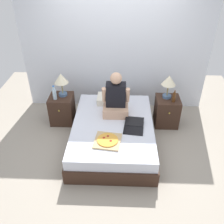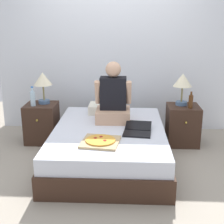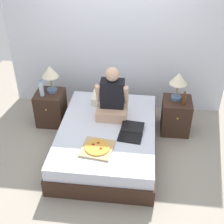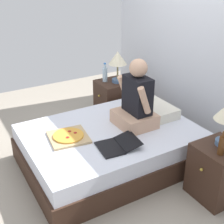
{
  "view_description": "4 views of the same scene",
  "coord_description": "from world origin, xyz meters",
  "px_view_note": "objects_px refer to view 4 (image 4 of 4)",
  "views": [
    {
      "loc": [
        0.12,
        -3.39,
        2.98
      ],
      "look_at": [
        -0.01,
        -0.06,
        0.71
      ],
      "focal_mm": 40.0,
      "sensor_mm": 36.0,
      "label": 1
    },
    {
      "loc": [
        0.21,
        -3.62,
        1.74
      ],
      "look_at": [
        0.04,
        -0.12,
        0.68
      ],
      "focal_mm": 50.0,
      "sensor_mm": 36.0,
      "label": 2
    },
    {
      "loc": [
        0.47,
        -3.5,
        3.13
      ],
      "look_at": [
        0.07,
        0.01,
        0.7
      ],
      "focal_mm": 50.0,
      "sensor_mm": 36.0,
      "label": 3
    },
    {
      "loc": [
        2.65,
        -1.52,
        2.15
      ],
      "look_at": [
        0.06,
        -0.01,
        0.69
      ],
      "focal_mm": 50.0,
      "sensor_mm": 36.0,
      "label": 4
    }
  ],
  "objects_px": {
    "beer_bottle": "(222,145)",
    "pizza_box": "(68,137)",
    "nightstand_left": "(113,100)",
    "lamp_on_left_nightstand": "(118,60)",
    "water_bottle": "(105,74)",
    "person_seated": "(136,102)",
    "laptop": "(116,146)",
    "nightstand_right": "(217,172)",
    "bed": "(110,147)"
  },
  "relations": [
    {
      "from": "bed",
      "to": "laptop",
      "type": "bearing_deg",
      "value": -21.34
    },
    {
      "from": "nightstand_left",
      "to": "lamp_on_left_nightstand",
      "type": "bearing_deg",
      "value": 51.37
    },
    {
      "from": "lamp_on_left_nightstand",
      "to": "laptop",
      "type": "relative_size",
      "value": 1.01
    },
    {
      "from": "beer_bottle",
      "to": "nightstand_left",
      "type": "bearing_deg",
      "value": 177.28
    },
    {
      "from": "water_bottle",
      "to": "lamp_on_left_nightstand",
      "type": "bearing_deg",
      "value": 49.4
    },
    {
      "from": "laptop",
      "to": "pizza_box",
      "type": "height_order",
      "value": "laptop"
    },
    {
      "from": "nightstand_left",
      "to": "nightstand_right",
      "type": "bearing_deg",
      "value": 0.0
    },
    {
      "from": "water_bottle",
      "to": "laptop",
      "type": "distance_m",
      "value": 1.61
    },
    {
      "from": "nightstand_left",
      "to": "water_bottle",
      "type": "height_order",
      "value": "water_bottle"
    },
    {
      "from": "water_bottle",
      "to": "pizza_box",
      "type": "xyz_separation_m",
      "value": [
        1.03,
        -1.02,
        -0.22
      ]
    },
    {
      "from": "laptop",
      "to": "pizza_box",
      "type": "bearing_deg",
      "value": -140.13
    },
    {
      "from": "nightstand_left",
      "to": "water_bottle",
      "type": "relative_size",
      "value": 2.04
    },
    {
      "from": "pizza_box",
      "to": "nightstand_left",
      "type": "bearing_deg",
      "value": 130.61
    },
    {
      "from": "water_bottle",
      "to": "nightstand_right",
      "type": "height_order",
      "value": "water_bottle"
    },
    {
      "from": "lamp_on_left_nightstand",
      "to": "laptop",
      "type": "height_order",
      "value": "lamp_on_left_nightstand"
    },
    {
      "from": "nightstand_right",
      "to": "laptop",
      "type": "distance_m",
      "value": 1.03
    },
    {
      "from": "person_seated",
      "to": "lamp_on_left_nightstand",
      "type": "bearing_deg",
      "value": 159.96
    },
    {
      "from": "water_bottle",
      "to": "laptop",
      "type": "bearing_deg",
      "value": -25.07
    },
    {
      "from": "bed",
      "to": "lamp_on_left_nightstand",
      "type": "height_order",
      "value": "lamp_on_left_nightstand"
    },
    {
      "from": "nightstand_right",
      "to": "beer_bottle",
      "type": "height_order",
      "value": "beer_bottle"
    },
    {
      "from": "pizza_box",
      "to": "person_seated",
      "type": "bearing_deg",
      "value": 82.48
    },
    {
      "from": "person_seated",
      "to": "beer_bottle",
      "type": "bearing_deg",
      "value": 11.86
    },
    {
      "from": "laptop",
      "to": "pizza_box",
      "type": "xyz_separation_m",
      "value": [
        -0.41,
        -0.34,
        -0.0
      ]
    },
    {
      "from": "lamp_on_left_nightstand",
      "to": "pizza_box",
      "type": "relative_size",
      "value": 1.0
    },
    {
      "from": "nightstand_right",
      "to": "pizza_box",
      "type": "distance_m",
      "value": 1.56
    },
    {
      "from": "water_bottle",
      "to": "person_seated",
      "type": "xyz_separation_m",
      "value": [
        1.14,
        -0.23,
        0.05
      ]
    },
    {
      "from": "water_bottle",
      "to": "pizza_box",
      "type": "relative_size",
      "value": 0.62
    },
    {
      "from": "person_seated",
      "to": "nightstand_left",
      "type": "bearing_deg",
      "value": 163.11
    },
    {
      "from": "lamp_on_left_nightstand",
      "to": "person_seated",
      "type": "height_order",
      "value": "person_seated"
    },
    {
      "from": "nightstand_right",
      "to": "person_seated",
      "type": "xyz_separation_m",
      "value": [
        -0.98,
        -0.32,
        0.44
      ]
    },
    {
      "from": "beer_bottle",
      "to": "laptop",
      "type": "xyz_separation_m",
      "value": [
        -0.74,
        -0.67,
        -0.2
      ]
    },
    {
      "from": "lamp_on_left_nightstand",
      "to": "water_bottle",
      "type": "distance_m",
      "value": 0.28
    },
    {
      "from": "bed",
      "to": "nightstand_left",
      "type": "distance_m",
      "value": 1.2
    },
    {
      "from": "nightstand_left",
      "to": "person_seated",
      "type": "bearing_deg",
      "value": -16.89
    },
    {
      "from": "nightstand_left",
      "to": "water_bottle",
      "type": "distance_m",
      "value": 0.41
    },
    {
      "from": "laptop",
      "to": "nightstand_left",
      "type": "bearing_deg",
      "value": 150.69
    },
    {
      "from": "beer_bottle",
      "to": "laptop",
      "type": "bearing_deg",
      "value": -138.11
    },
    {
      "from": "nightstand_left",
      "to": "person_seated",
      "type": "height_order",
      "value": "person_seated"
    },
    {
      "from": "beer_bottle",
      "to": "person_seated",
      "type": "bearing_deg",
      "value": -168.14
    },
    {
      "from": "beer_bottle",
      "to": "pizza_box",
      "type": "xyz_separation_m",
      "value": [
        -1.15,
        -1.01,
        -0.2
      ]
    },
    {
      "from": "water_bottle",
      "to": "beer_bottle",
      "type": "bearing_deg",
      "value": -0.26
    },
    {
      "from": "water_bottle",
      "to": "nightstand_right",
      "type": "bearing_deg",
      "value": 2.44
    },
    {
      "from": "nightstand_right",
      "to": "lamp_on_left_nightstand",
      "type": "bearing_deg",
      "value": 178.56
    },
    {
      "from": "lamp_on_left_nightstand",
      "to": "pizza_box",
      "type": "bearing_deg",
      "value": -51.84
    },
    {
      "from": "lamp_on_left_nightstand",
      "to": "water_bottle",
      "type": "xyz_separation_m",
      "value": [
        -0.12,
        -0.14,
        -0.22
      ]
    },
    {
      "from": "bed",
      "to": "nightstand_right",
      "type": "relative_size",
      "value": 3.42
    },
    {
      "from": "nightstand_left",
      "to": "pizza_box",
      "type": "distance_m",
      "value": 1.47
    },
    {
      "from": "water_bottle",
      "to": "pizza_box",
      "type": "bearing_deg",
      "value": -44.67
    },
    {
      "from": "nightstand_left",
      "to": "pizza_box",
      "type": "relative_size",
      "value": 1.26
    },
    {
      "from": "beer_bottle",
      "to": "pizza_box",
      "type": "relative_size",
      "value": 0.51
    }
  ]
}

